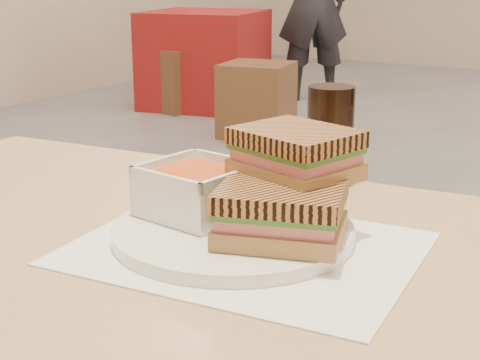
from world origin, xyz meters
The scene contains 10 objects.
tray_liner centered at (0.03, -2.02, 0.75)m, with size 0.38×0.31×0.00m.
plate centered at (0.00, -2.00, 0.76)m, with size 0.27×0.27×0.01m.
soup_bowl centered at (-0.05, -1.99, 0.79)m, with size 0.12×0.12×0.06m.
panini_lower centered at (0.07, -2.01, 0.80)m, with size 0.15×0.14×0.06m.
panini_upper centered at (0.05, -1.95, 0.84)m, with size 0.14×0.13×0.05m.
cola_glass centered at (0.00, -1.75, 0.82)m, with size 0.06×0.06×0.14m.
bg_table_0 centered at (-2.72, 1.88, 0.36)m, with size 0.96×0.96×0.71m.
bg_chair_0l centered at (-2.83, 1.66, 0.23)m, with size 0.48×0.48×0.46m.
bg_chair_0r centered at (-1.87, 1.23, 0.23)m, with size 0.48×0.48×0.46m.
patron_a centered at (-2.16, 2.55, 0.78)m, with size 0.67×0.66×1.56m.
Camera 1 is at (0.40, -2.63, 1.04)m, focal length 53.88 mm.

